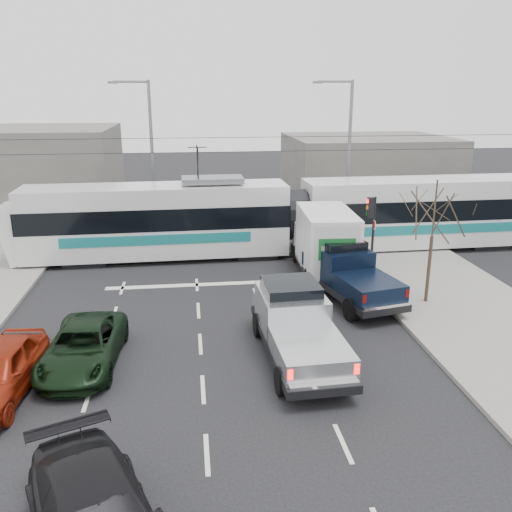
{
  "coord_description": "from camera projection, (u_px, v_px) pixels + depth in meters",
  "views": [
    {
      "loc": [
        -1.89,
        -17.19,
        8.47
      ],
      "look_at": [
        0.79,
        4.28,
        1.8
      ],
      "focal_mm": 38.0,
      "sensor_mm": 36.0,
      "label": 1
    }
  ],
  "objects": [
    {
      "name": "box_truck",
      "position": [
        324.0,
        243.0,
        25.33
      ],
      "size": [
        2.58,
        6.6,
        3.24
      ],
      "rotation": [
        0.0,
        0.0,
        -0.06
      ],
      "color": "black",
      "rests_on": "ground"
    },
    {
      "name": "navy_pickup",
      "position": [
        347.0,
        272.0,
        22.64
      ],
      "size": [
        3.19,
        5.95,
        2.38
      ],
      "rotation": [
        0.0,
        0.0,
        0.21
      ],
      "color": "black",
      "rests_on": "ground"
    },
    {
      "name": "ground",
      "position": [
        249.0,
        341.0,
        19.02
      ],
      "size": [
        120.0,
        120.0,
        0.0
      ],
      "primitive_type": "plane",
      "color": "black",
      "rests_on": "ground"
    },
    {
      "name": "building_right",
      "position": [
        367.0,
        169.0,
        42.46
      ],
      "size": [
        12.0,
        10.0,
        5.0
      ],
      "primitive_type": "cube",
      "color": "slate",
      "rests_on": "ground"
    },
    {
      "name": "street_lamp_far",
      "position": [
        149.0,
        148.0,
        32.19
      ],
      "size": [
        2.38,
        0.25,
        9.0
      ],
      "color": "slate",
      "rests_on": "ground"
    },
    {
      "name": "street_lamp_near",
      "position": [
        346.0,
        149.0,
        31.66
      ],
      "size": [
        2.38,
        0.25,
        9.0
      ],
      "color": "slate",
      "rests_on": "ground"
    },
    {
      "name": "building_left",
      "position": [
        12.0,
        172.0,
        37.34
      ],
      "size": [
        14.0,
        10.0,
        6.0
      ],
      "primitive_type": "cube",
      "color": "slate",
      "rests_on": "ground"
    },
    {
      "name": "tram",
      "position": [
        294.0,
        216.0,
        28.82
      ],
      "size": [
        27.99,
        3.44,
        5.7
      ],
      "rotation": [
        0.0,
        0.0,
        0.02
      ],
      "color": "silver",
      "rests_on": "ground"
    },
    {
      "name": "rails",
      "position": [
        228.0,
        257.0,
        28.5
      ],
      "size": [
        60.0,
        1.6,
        0.03
      ],
      "primitive_type": "cube",
      "color": "#33302D",
      "rests_on": "ground"
    },
    {
      "name": "sidewalk_right",
      "position": [
        490.0,
        326.0,
        20.06
      ],
      "size": [
        6.0,
        60.0,
        0.15
      ],
      "primitive_type": "cube",
      "color": "gray",
      "rests_on": "ground"
    },
    {
      "name": "bare_tree",
      "position": [
        434.0,
        214.0,
        21.17
      ],
      "size": [
        2.4,
        2.4,
        5.0
      ],
      "color": "#47382B",
      "rests_on": "ground"
    },
    {
      "name": "green_car",
      "position": [
        83.0,
        347.0,
        17.17
      ],
      "size": [
        2.47,
        4.88,
        1.32
      ],
      "primitive_type": "imported",
      "rotation": [
        0.0,
        0.0,
        -0.06
      ],
      "color": "black",
      "rests_on": "ground"
    },
    {
      "name": "silver_pickup",
      "position": [
        296.0,
        323.0,
        17.8
      ],
      "size": [
        2.46,
        6.32,
        2.26
      ],
      "rotation": [
        0.0,
        0.0,
        0.04
      ],
      "color": "black",
      "rests_on": "ground"
    },
    {
      "name": "catenary",
      "position": [
        227.0,
        184.0,
        27.36
      ],
      "size": [
        60.0,
        0.2,
        7.0
      ],
      "color": "black",
      "rests_on": "ground"
    },
    {
      "name": "traffic_signal",
      "position": [
        371.0,
        218.0,
        25.14
      ],
      "size": [
        0.44,
        0.44,
        3.6
      ],
      "color": "black",
      "rests_on": "ground"
    }
  ]
}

